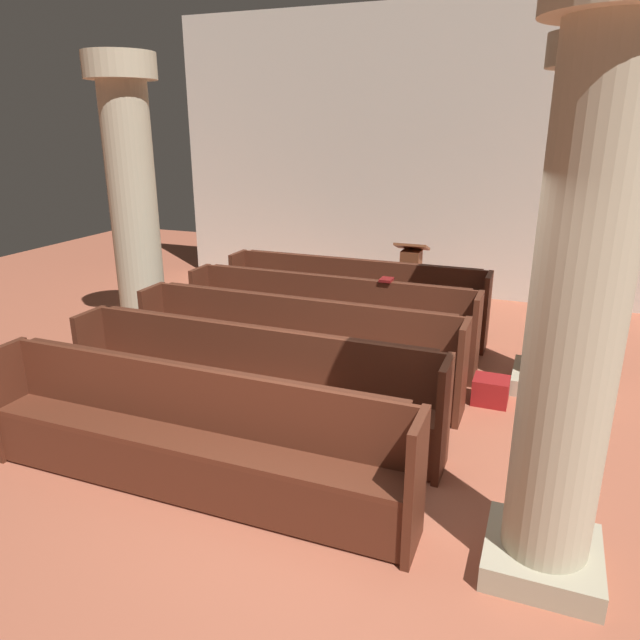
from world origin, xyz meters
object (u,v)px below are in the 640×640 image
object	(u,v)px
kneeler_box_red	(491,391)
pew_row_0	(354,295)
pew_row_1	(328,317)
pew_row_4	(188,432)
pew_row_3	(250,381)
lectern	(410,283)
pillar_aisle_rear	(580,296)
pillar_far_side	(133,200)
pillar_aisle_side	(572,219)
pew_row_2	(295,344)
hymn_book	(386,280)

from	to	relation	value
kneeler_box_red	pew_row_0	bearing A→B (deg)	142.23
pew_row_1	pew_row_4	xyz separation A→B (m)	(0.00, -2.98, 0.00)
pew_row_1	pew_row_3	bearing A→B (deg)	-90.00
pew_row_0	lectern	distance (m)	1.28
pew_row_4	pillar_aisle_rear	distance (m)	2.87
pillar_far_side	pew_row_4	bearing A→B (deg)	-47.62
pillar_far_side	pew_row_3	bearing A→B (deg)	-34.94
pew_row_0	pillar_aisle_side	size ratio (longest dim) A/B	1.01
pew_row_3	kneeler_box_red	world-z (taller)	pew_row_3
pew_row_2	pew_row_3	size ratio (longest dim) A/B	1.00
pew_row_0	pew_row_2	world-z (taller)	same
pew_row_2	pillar_far_side	bearing A→B (deg)	163.23
pew_row_1	pillar_aisle_rear	world-z (taller)	pillar_aisle_rear
pew_row_2	kneeler_box_red	bearing A→B (deg)	12.78
pillar_aisle_side	lectern	bearing A→B (deg)	134.50
lectern	pillar_aisle_rear	bearing A→B (deg)	-67.84
pew_row_3	pillar_aisle_side	xyz separation A→B (m)	(2.55, 2.07, 1.30)
pew_row_1	pillar_aisle_side	xyz separation A→B (m)	(2.55, 0.08, 1.30)
pew_row_0	lectern	size ratio (longest dim) A/B	3.27
pew_row_0	hymn_book	size ratio (longest dim) A/B	19.31
pew_row_1	pew_row_3	size ratio (longest dim) A/B	1.00
pillar_aisle_side	pillar_far_side	bearing A→B (deg)	-176.38
pew_row_4	pillar_far_side	bearing A→B (deg)	132.38
pew_row_1	lectern	bearing A→B (deg)	77.06
pew_row_2	pillar_far_side	xyz separation A→B (m)	(-2.50, 0.75, 1.30)
pew_row_2	pew_row_3	distance (m)	0.99
hymn_book	pillar_far_side	bearing A→B (deg)	-172.35
pew_row_2	lectern	xyz separation A→B (m)	(0.50, 3.17, -0.07)
pew_row_4	hymn_book	world-z (taller)	hymn_book
hymn_book	lectern	bearing A→B (deg)	94.54
pillar_far_side	pillar_aisle_side	bearing A→B (deg)	3.62
hymn_book	kneeler_box_red	bearing A→B (deg)	-28.72
pillar_aisle_side	kneeler_box_red	distance (m)	1.89
pew_row_0	pew_row_1	size ratio (longest dim) A/B	1.00
pew_row_2	pillar_aisle_side	distance (m)	3.06
hymn_book	pillar_aisle_side	bearing A→B (deg)	-3.16
pew_row_4	lectern	size ratio (longest dim) A/B	3.27
pillar_aisle_rear	pew_row_3	bearing A→B (deg)	160.89
pew_row_0	pew_row_2	xyz separation A→B (m)	(0.00, -1.99, 0.00)
pillar_far_side	hymn_book	size ratio (longest dim) A/B	19.16
hymn_book	pew_row_0	bearing A→B (deg)	129.02
pillar_far_side	kneeler_box_red	xyz separation A→B (m)	(4.49, -0.30, -1.69)
pew_row_1	pillar_aisle_rear	xyz separation A→B (m)	(2.55, -2.87, 1.30)
pew_row_4	kneeler_box_red	bearing A→B (deg)	50.85
pew_row_2	pillar_aisle_side	bearing A→B (deg)	22.82
pillar_aisle_side	pew_row_0	bearing A→B (deg)	160.29
pillar_aisle_rear	pillar_far_side	bearing A→B (deg)	152.49
pew_row_0	pew_row_1	xyz separation A→B (m)	(0.00, -0.99, 0.00)
pillar_aisle_side	pillar_aisle_rear	size ratio (longest dim) A/B	1.00
pew_row_2	pew_row_3	bearing A→B (deg)	-90.00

